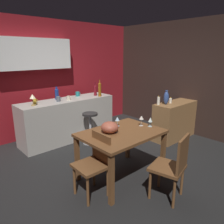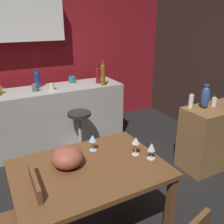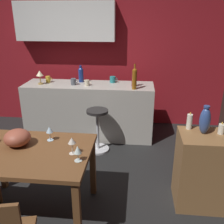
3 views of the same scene
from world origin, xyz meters
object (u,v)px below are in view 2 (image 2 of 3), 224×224
wine_bottle_amber (103,74)px  cup_cream (52,87)px  dining_table (90,177)px  chair_near_window (23,223)px  pillar_candle_short (214,102)px  vase_ceramic_blue (205,97)px  fruit_bowl (67,157)px  sideboard_cabinet (219,134)px  wine_glass_left (93,139)px  wine_bottle_ruby (98,74)px  bar_stool (80,133)px  wine_bottle_cobalt (37,78)px  wine_glass_right (152,147)px  cup_teal (72,80)px  wine_glass_center (136,141)px  pillar_candle_tall (191,101)px  cup_slate (35,88)px

wine_bottle_amber → cup_cream: 0.77m
dining_table → chair_near_window: bearing=-174.6°
chair_near_window → dining_table: bearing=5.4°
pillar_candle_short → vase_ceramic_blue: size_ratio=0.44×
fruit_bowl → sideboard_cabinet: bearing=6.5°
wine_glass_left → wine_bottle_ruby: wine_bottle_ruby is taller
bar_stool → sideboard_cabinet: bearing=-33.5°
wine_bottle_ruby → wine_bottle_cobalt: 0.91m
wine_glass_left → wine_glass_right: size_ratio=1.03×
dining_table → cup_teal: bearing=73.7°
wine_glass_center → pillar_candle_short: (1.44, 0.41, 0.00)m
cup_cream → cup_teal: size_ratio=0.84×
sideboard_cabinet → pillar_candle_tall: bearing=161.4°
vase_ceramic_blue → cup_cream: bearing=136.1°
wine_bottle_amber → cup_slate: (-0.97, 0.15, -0.12)m
bar_stool → pillar_candle_short: (1.43, -0.98, 0.52)m
cup_cream → cup_teal: 0.45m
sideboard_cabinet → fruit_bowl: 2.21m
chair_near_window → vase_ceramic_blue: vase_ceramic_blue is taller
fruit_bowl → pillar_candle_tall: size_ratio=1.37×
cup_cream → pillar_candle_short: 2.19m
pillar_candle_short → cup_slate: bearing=142.4°
wine_bottle_amber → cup_slate: size_ratio=3.28×
cup_cream → vase_ceramic_blue: size_ratio=0.36×
wine_bottle_cobalt → cup_teal: size_ratio=2.14×
bar_stool → vase_ceramic_blue: bearing=-38.2°
chair_near_window → wine_glass_right: wine_glass_right is taller
bar_stool → pillar_candle_short: bearing=-34.5°
sideboard_cabinet → cup_teal: size_ratio=8.52×
cup_slate → wine_glass_center: bearing=-76.6°
cup_slate → wine_bottle_ruby: bearing=0.1°
fruit_bowl → cup_slate: cup_slate is taller
sideboard_cabinet → bar_stool: (-1.57, 1.04, -0.06)m
wine_glass_center → wine_bottle_ruby: bearing=74.3°
wine_glass_left → wine_glass_right: bearing=-43.7°
fruit_bowl → cup_cream: (0.36, 1.72, 0.12)m
chair_near_window → wine_glass_center: (0.98, 0.04, 0.40)m
chair_near_window → fruit_bowl: size_ratio=3.28×
wine_glass_center → fruit_bowl: bearing=169.4°
sideboard_cabinet → wine_bottle_amber: 1.83m
pillar_candle_tall → dining_table: bearing=-162.6°
sideboard_cabinet → wine_bottle_amber: (-1.05, 1.35, 0.66)m
dining_table → cup_teal: (0.60, 2.06, 0.30)m
chair_near_window → cup_slate: bearing=74.1°
vase_ceramic_blue → chair_near_window: bearing=-168.8°
wine_glass_center → bar_stool: bearing=89.5°
wine_bottle_amber → cup_slate: wine_bottle_amber is taller
wine_bottle_ruby → wine_bottle_cobalt: size_ratio=1.11×
chair_near_window → wine_glass_left: size_ratio=5.53×
pillar_candle_tall → wine_glass_left: bearing=-169.8°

